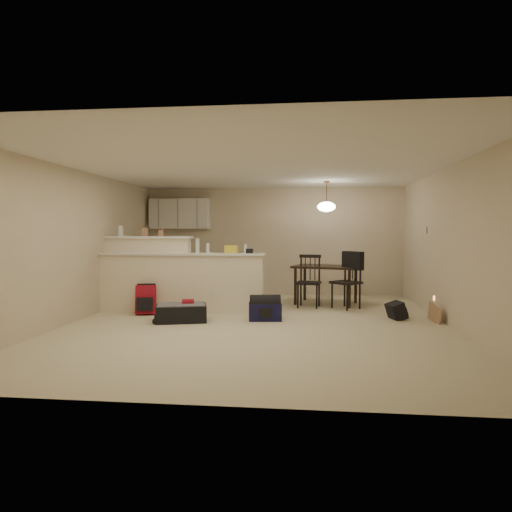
# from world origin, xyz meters

# --- Properties ---
(room) EXTENTS (7.00, 7.02, 2.50)m
(room) POSITION_xyz_m (0.00, 0.00, 1.25)
(room) COLOR beige
(room) RESTS_ON ground
(breakfast_bar) EXTENTS (3.08, 0.58, 1.39)m
(breakfast_bar) POSITION_xyz_m (-1.76, 0.98, 0.61)
(breakfast_bar) COLOR #F1E3C3
(breakfast_bar) RESTS_ON ground
(upper_cabinets) EXTENTS (1.40, 0.34, 0.70)m
(upper_cabinets) POSITION_xyz_m (-2.20, 3.32, 1.90)
(upper_cabinets) COLOR white
(upper_cabinets) RESTS_ON room
(kitchen_counter) EXTENTS (1.80, 0.60, 0.90)m
(kitchen_counter) POSITION_xyz_m (-2.00, 3.19, 0.45)
(kitchen_counter) COLOR white
(kitchen_counter) RESTS_ON ground
(thermostat) EXTENTS (0.02, 0.12, 0.12)m
(thermostat) POSITION_xyz_m (2.98, 1.55, 1.50)
(thermostat) COLOR beige
(thermostat) RESTS_ON room
(jar) EXTENTS (0.10, 0.10, 0.20)m
(jar) POSITION_xyz_m (-2.74, 1.12, 1.49)
(jar) COLOR silver
(jar) RESTS_ON breakfast_bar
(cereal_box) EXTENTS (0.10, 0.07, 0.16)m
(cereal_box) POSITION_xyz_m (-2.26, 1.12, 1.47)
(cereal_box) COLOR #A77B56
(cereal_box) RESTS_ON breakfast_bar
(small_box) EXTENTS (0.08, 0.06, 0.12)m
(small_box) POSITION_xyz_m (-1.95, 1.12, 1.45)
(small_box) COLOR #A77B56
(small_box) RESTS_ON breakfast_bar
(bottle_a) EXTENTS (0.07, 0.07, 0.26)m
(bottle_a) POSITION_xyz_m (-1.19, 0.90, 1.22)
(bottle_a) COLOR silver
(bottle_a) RESTS_ON breakfast_bar
(bottle_b) EXTENTS (0.06, 0.06, 0.18)m
(bottle_b) POSITION_xyz_m (-1.00, 0.90, 1.18)
(bottle_b) COLOR silver
(bottle_b) RESTS_ON breakfast_bar
(bag_lump) EXTENTS (0.22, 0.18, 0.14)m
(bag_lump) POSITION_xyz_m (-0.57, 0.90, 1.16)
(bag_lump) COLOR #A77B56
(bag_lump) RESTS_ON breakfast_bar
(pouch) EXTENTS (0.12, 0.10, 0.08)m
(pouch) POSITION_xyz_m (-0.24, 0.90, 1.13)
(pouch) COLOR #A77B56
(pouch) RESTS_ON breakfast_bar
(extra_item_x) EXTENTS (0.06, 0.06, 0.16)m
(extra_item_x) POSITION_xyz_m (-0.31, 0.90, 1.17)
(extra_item_x) COLOR silver
(extra_item_x) RESTS_ON breakfast_bar
(dining_table) EXTENTS (1.44, 1.16, 0.79)m
(dining_table) POSITION_xyz_m (1.18, 2.13, 0.69)
(dining_table) COLOR black
(dining_table) RESTS_ON ground
(pendant_lamp) EXTENTS (0.36, 0.36, 0.62)m
(pendant_lamp) POSITION_xyz_m (1.18, 2.13, 1.99)
(pendant_lamp) COLOR brown
(pendant_lamp) RESTS_ON room
(dining_chair_near) EXTENTS (0.51, 0.49, 1.02)m
(dining_chair_near) POSITION_xyz_m (0.83, 1.67, 0.51)
(dining_chair_near) COLOR black
(dining_chair_near) RESTS_ON ground
(dining_chair_far) EXTENTS (0.65, 0.65, 1.07)m
(dining_chair_far) POSITION_xyz_m (1.54, 1.61, 0.54)
(dining_chair_far) COLOR black
(dining_chair_far) RESTS_ON ground
(suitcase) EXTENTS (0.92, 0.72, 0.27)m
(suitcase) POSITION_xyz_m (-1.27, 0.04, 0.14)
(suitcase) COLOR black
(suitcase) RESTS_ON ground
(red_backpack) EXTENTS (0.38, 0.28, 0.51)m
(red_backpack) POSITION_xyz_m (-2.07, 0.61, 0.26)
(red_backpack) COLOR maroon
(red_backpack) RESTS_ON ground
(navy_duffel) EXTENTS (0.57, 0.36, 0.29)m
(navy_duffel) POSITION_xyz_m (0.10, 0.28, 0.15)
(navy_duffel) COLOR #131239
(navy_duffel) RESTS_ON ground
(black_daypack) EXTENTS (0.30, 0.37, 0.28)m
(black_daypack) POSITION_xyz_m (2.29, 0.61, 0.14)
(black_daypack) COLOR black
(black_daypack) RESTS_ON ground
(cardboard_sheet) EXTENTS (0.11, 0.39, 0.30)m
(cardboard_sheet) POSITION_xyz_m (2.85, 0.38, 0.15)
(cardboard_sheet) COLOR #A77B56
(cardboard_sheet) RESTS_ON ground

